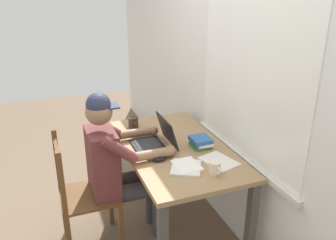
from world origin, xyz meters
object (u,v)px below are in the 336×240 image
Objects in this scene: computer_mouse at (159,159)px; book_stack_main at (201,142)px; desk at (174,158)px; wooden_chair at (82,195)px; seated_person at (117,162)px; laptop at (156,140)px; coffee_mug_dark at (133,123)px; coffee_mug_white at (215,168)px.

book_stack_main reaches higher than computer_mouse.
wooden_chair is at bearing -93.15° from desk.
laptop is at bearing 89.97° from seated_person.
desk is 0.25m from book_stack_main.
desk is 13.36× the size of computer_mouse.
book_stack_main is at bearing 78.73° from seated_person.
laptop is (0.00, 0.59, 0.35)m from wooden_chair.
wooden_chair is 7.52× the size of coffee_mug_dark.
book_stack_main is at bearing 68.43° from laptop.
book_stack_main is at bearing 82.13° from wooden_chair.
wooden_chair is 5.66× the size of book_stack_main.
coffee_mug_dark is (-0.42, 0.53, 0.35)m from wooden_chair.
desk is at bearing 84.90° from seated_person.
coffee_mug_white is at bearing 57.78° from wooden_chair.
wooden_chair is at bearing -97.87° from book_stack_main.
wooden_chair is at bearing -90.00° from seated_person.
book_stack_main is at bearing 64.89° from desk.
laptop is at bearing 89.99° from wooden_chair.
book_stack_main is at bearing 35.29° from coffee_mug_dark.
coffee_mug_dark is (-0.42, 0.25, 0.12)m from seated_person.
coffee_mug_dark reaches higher than computer_mouse.
coffee_mug_white is (0.52, 0.23, -0.01)m from laptop.
wooden_chair is 0.98m from book_stack_main.
wooden_chair reaches higher than coffee_mug_dark.
computer_mouse is at bearing -75.07° from book_stack_main.
seated_person reaches higher than coffee_mug_dark.
seated_person is 9.96× the size of coffee_mug_dark.
laptop reaches higher than desk.
coffee_mug_dark reaches higher than desk.
coffee_mug_dark is 0.75× the size of book_stack_main.
wooden_chair is at bearing -112.75° from computer_mouse.
computer_mouse reaches higher than desk.
laptop is 0.34m from book_stack_main.
laptop is at bearing -111.57° from book_stack_main.
coffee_mug_dark is at bearing -179.14° from computer_mouse.
seated_person is at bearing -133.68° from coffee_mug_white.
computer_mouse is at bearing 67.25° from wooden_chair.
computer_mouse is at bearing -13.81° from laptop.
coffee_mug_dark is (-0.64, -0.01, 0.03)m from computer_mouse.
computer_mouse is at bearing -45.71° from desk.
wooden_chair reaches higher than book_stack_main.
coffee_mug_white is (0.48, 0.09, 0.15)m from desk.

